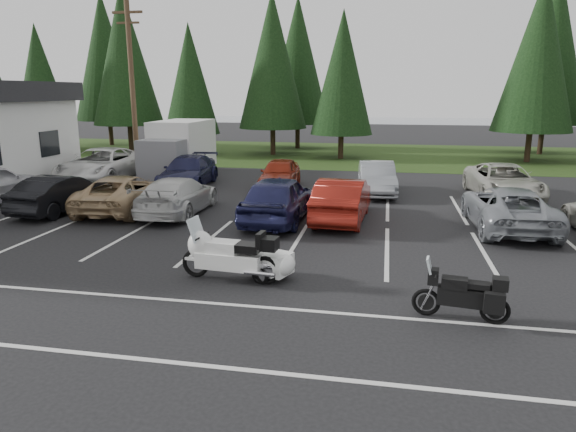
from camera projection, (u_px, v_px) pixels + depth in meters
The scene contains 29 objects.
ground at pixel (270, 255), 14.31m from camera, with size 120.00×120.00×0.00m, color black.
grass_strip at pixel (343, 154), 37.21m from camera, with size 80.00×16.00×0.01m, color #1E3711.
lake_water at pixel (395, 127), 66.06m from camera, with size 70.00×50.00×0.02m, color slate.
utility_pole at pixel (132, 86), 26.48m from camera, with size 1.60×0.26×9.00m.
box_truck at pixel (176, 149), 27.36m from camera, with size 2.40×5.60×2.90m, color silver, non-canonical shape.
stall_markings at pixel (284, 236), 16.22m from camera, with size 32.00×16.00×0.01m, color silver.
conifer_1 at pixel (39, 78), 37.29m from camera, with size 3.96×3.96×9.22m.
conifer_2 at pixel (125, 56), 37.35m from camera, with size 5.10×5.10×11.89m.
conifer_3 at pixel (190, 79), 35.41m from camera, with size 3.87×3.87×9.02m.
conifer_4 at pixel (272, 60), 35.53m from camera, with size 4.80×4.80×11.17m.
conifer_5 at pixel (343, 73), 33.59m from camera, with size 4.14×4.14×9.63m.
conifer_6 at pixel (538, 54), 31.61m from camera, with size 4.93×4.93×11.48m.
conifer_back_a at pixel (105, 57), 42.03m from camera, with size 5.28×5.28×12.30m.
conifer_back_b at pixel (298, 60), 39.68m from camera, with size 4.97×4.97×11.58m.
conifer_back_c at pixel (552, 46), 35.54m from camera, with size 5.50×5.50×12.81m.
car_near_1 at pixel (61, 193), 19.35m from camera, with size 1.49×4.28×1.41m, color black.
car_near_2 at pixel (123, 193), 19.53m from camera, with size 2.28×4.94×1.37m, color tan.
car_near_3 at pixel (178, 195), 19.05m from camera, with size 1.93×4.74×1.38m, color beige.
car_near_4 at pixel (278, 198), 17.86m from camera, with size 1.94×4.83×1.65m, color #1A1B42.
car_near_5 at pixel (342, 200), 17.99m from camera, with size 1.60×4.59×1.51m, color maroon.
car_near_6 at pixel (508, 208), 16.93m from camera, with size 2.35×5.09×1.42m, color gray.
car_far_0 at pixel (101, 165), 25.82m from camera, with size 2.77×6.00×1.67m, color silver.
car_far_1 at pixel (188, 172), 24.46m from camera, with size 2.02×4.98×1.45m, color #161737.
car_far_2 at pixel (280, 174), 24.04m from camera, with size 1.64×4.08×1.39m, color maroon.
car_far_3 at pixel (377, 178), 22.74m from camera, with size 1.49×4.28×1.41m, color gray.
car_far_4 at pixel (504, 182), 21.77m from camera, with size 2.40×5.21×1.45m, color #ADAB9F.
touring_motorcycle at pixel (229, 250), 12.22m from camera, with size 2.77×0.85×1.53m, color white, non-canonical shape.
cargo_trailer at pixel (269, 265), 12.45m from camera, with size 1.47×0.83×0.68m, color white, non-canonical shape.
adventure_motorcycle at pixel (461, 290), 10.12m from camera, with size 2.07×0.72×1.26m, color black, non-canonical shape.
Camera 1 is at (3.06, -13.31, 4.45)m, focal length 32.00 mm.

